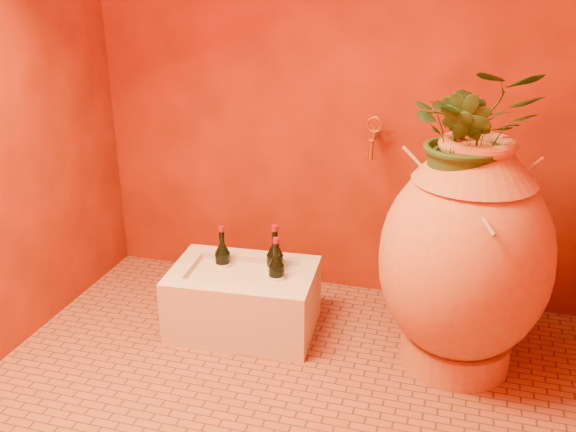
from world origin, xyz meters
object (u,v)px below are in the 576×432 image
(wine_bottle_b, at_px, (223,265))
(wine_bottle_a, at_px, (276,278))
(amphora, at_px, (465,258))
(wall_tap, at_px, (374,135))
(wine_bottle_c, at_px, (275,268))
(stone_basin, at_px, (244,301))

(wine_bottle_b, bearing_deg, wine_bottle_a, -11.04)
(amphora, relative_size, wall_tap, 5.40)
(amphora, bearing_deg, wine_bottle_c, 173.57)
(wine_bottle_a, bearing_deg, stone_basin, -173.18)
(stone_basin, relative_size, wine_bottle_c, 2.06)
(wine_bottle_a, bearing_deg, wine_bottle_b, 168.96)
(amphora, xyz_separation_m, wine_bottle_c, (-0.82, 0.09, -0.20))
(wall_tap, bearing_deg, wine_bottle_c, -135.71)
(wine_bottle_a, height_order, wine_bottle_c, wine_bottle_c)
(amphora, bearing_deg, wine_bottle_a, 178.58)
(stone_basin, bearing_deg, wine_bottle_c, 36.66)
(amphora, distance_m, stone_basin, 1.00)
(amphora, xyz_separation_m, wine_bottle_b, (-1.07, 0.07, -0.21))
(wine_bottle_c, distance_m, wall_tap, 0.76)
(amphora, bearing_deg, wall_tap, 135.34)
(amphora, relative_size, wine_bottle_a, 3.25)
(stone_basin, xyz_separation_m, wine_bottle_c, (0.12, 0.09, 0.14))
(wine_bottle_b, height_order, wall_tap, wall_tap)
(amphora, distance_m, wine_bottle_c, 0.85)
(wine_bottle_b, bearing_deg, amphora, -3.94)
(wine_bottle_b, distance_m, wall_tap, 0.92)
(stone_basin, distance_m, wall_tap, 0.96)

